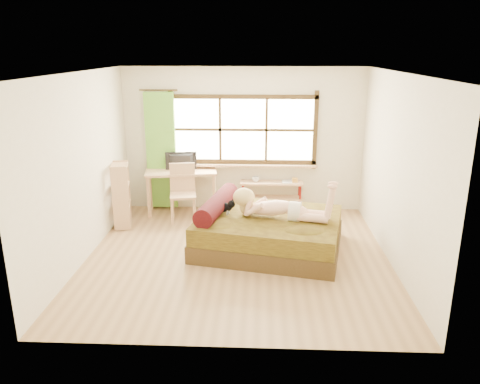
{
  "coord_description": "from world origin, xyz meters",
  "views": [
    {
      "loc": [
        0.33,
        -6.46,
        3.02
      ],
      "look_at": [
        0.03,
        0.2,
        0.96
      ],
      "focal_mm": 35.0,
      "sensor_mm": 36.0,
      "label": 1
    }
  ],
  "objects_px": {
    "bed": "(266,231)",
    "chair": "(183,189)",
    "bookshelf": "(121,195)",
    "woman": "(280,198)",
    "pipe_shelf": "(272,190)",
    "kitten": "(223,206)",
    "desk": "(181,176)"
  },
  "relations": [
    {
      "from": "woman",
      "to": "pipe_shelf",
      "type": "relative_size",
      "value": 1.28
    },
    {
      "from": "bed",
      "to": "desk",
      "type": "height_order",
      "value": "desk"
    },
    {
      "from": "woman",
      "to": "pipe_shelf",
      "type": "bearing_deg",
      "value": 104.16
    },
    {
      "from": "bed",
      "to": "woman",
      "type": "height_order",
      "value": "woman"
    },
    {
      "from": "woman",
      "to": "chair",
      "type": "xyz_separation_m",
      "value": [
        -1.7,
        1.34,
        -0.29
      ]
    },
    {
      "from": "chair",
      "to": "bookshelf",
      "type": "xyz_separation_m",
      "value": [
        -1.01,
        -0.41,
        0.0
      ]
    },
    {
      "from": "bed",
      "to": "bookshelf",
      "type": "height_order",
      "value": "bookshelf"
    },
    {
      "from": "kitten",
      "to": "pipe_shelf",
      "type": "xyz_separation_m",
      "value": [
        0.8,
        1.67,
        -0.23
      ]
    },
    {
      "from": "bed",
      "to": "chair",
      "type": "relative_size",
      "value": 2.39
    },
    {
      "from": "desk",
      "to": "bookshelf",
      "type": "xyz_separation_m",
      "value": [
        -0.92,
        -0.77,
        -0.14
      ]
    },
    {
      "from": "pipe_shelf",
      "to": "bookshelf",
      "type": "xyz_separation_m",
      "value": [
        -2.64,
        -0.89,
        0.14
      ]
    },
    {
      "from": "bed",
      "to": "bookshelf",
      "type": "distance_m",
      "value": 2.67
    },
    {
      "from": "woman",
      "to": "bed",
      "type": "bearing_deg",
      "value": 175.11
    },
    {
      "from": "desk",
      "to": "pipe_shelf",
      "type": "relative_size",
      "value": 1.18
    },
    {
      "from": "woman",
      "to": "desk",
      "type": "relative_size",
      "value": 1.08
    },
    {
      "from": "chair",
      "to": "bookshelf",
      "type": "height_order",
      "value": "bookshelf"
    },
    {
      "from": "woman",
      "to": "kitten",
      "type": "xyz_separation_m",
      "value": [
        -0.87,
        0.15,
        -0.19
      ]
    },
    {
      "from": "bookshelf",
      "to": "bed",
      "type": "bearing_deg",
      "value": -31.72
    },
    {
      "from": "woman",
      "to": "bookshelf",
      "type": "height_order",
      "value": "woman"
    },
    {
      "from": "kitten",
      "to": "desk",
      "type": "bearing_deg",
      "value": 132.47
    },
    {
      "from": "pipe_shelf",
      "to": "kitten",
      "type": "bearing_deg",
      "value": -115.85
    },
    {
      "from": "bed",
      "to": "pipe_shelf",
      "type": "bearing_deg",
      "value": 97.65
    },
    {
      "from": "chair",
      "to": "kitten",
      "type": "bearing_deg",
      "value": -64.6
    },
    {
      "from": "kitten",
      "to": "bookshelf",
      "type": "distance_m",
      "value": 2.0
    },
    {
      "from": "chair",
      "to": "bed",
      "type": "bearing_deg",
      "value": -49.97
    },
    {
      "from": "kitten",
      "to": "desk",
      "type": "relative_size",
      "value": 0.23
    },
    {
      "from": "bed",
      "to": "woman",
      "type": "relative_size",
      "value": 1.63
    },
    {
      "from": "woman",
      "to": "chair",
      "type": "relative_size",
      "value": 1.47
    },
    {
      "from": "woman",
      "to": "desk",
      "type": "height_order",
      "value": "woman"
    },
    {
      "from": "bed",
      "to": "chair",
      "type": "height_order",
      "value": "chair"
    },
    {
      "from": "kitten",
      "to": "chair",
      "type": "distance_m",
      "value": 1.45
    },
    {
      "from": "chair",
      "to": "bookshelf",
      "type": "bearing_deg",
      "value": -167.44
    }
  ]
}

